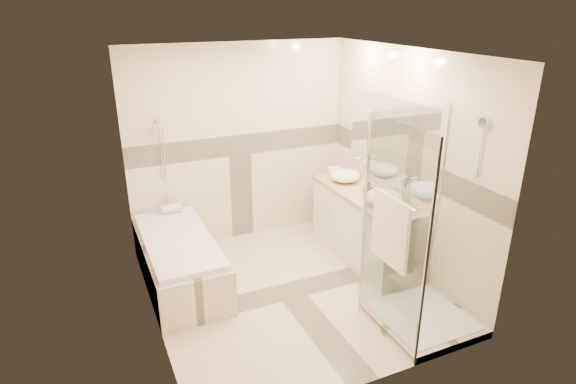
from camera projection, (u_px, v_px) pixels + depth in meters
name	position (u px, v px, depth m)	size (l,w,h in m)	color
room	(294.00, 181.00, 4.79)	(2.82, 3.02, 2.52)	beige
bathtub	(179.00, 258.00, 5.26)	(0.75, 1.70, 0.56)	beige
vanity	(364.00, 226.00, 5.75)	(0.58, 1.62, 0.85)	silver
shower_enclosure	(412.00, 277.00, 4.53)	(0.96, 0.93, 2.04)	beige
vessel_sink_near	(345.00, 176.00, 5.94)	(0.37, 0.37, 0.15)	white
vessel_sink_far	(384.00, 198.00, 5.25)	(0.41, 0.41, 0.17)	white
faucet_near	(361.00, 166.00, 5.98)	(0.12, 0.03, 0.30)	silver
faucet_far	(400.00, 188.00, 5.30)	(0.11, 0.03, 0.27)	silver
amenity_bottle_a	(368.00, 188.00, 5.51)	(0.07, 0.07, 0.16)	black
amenity_bottle_b	(369.00, 189.00, 5.49)	(0.13, 0.13, 0.16)	black
folded_towels	(337.00, 173.00, 6.12)	(0.17, 0.28, 0.09)	white
rolled_towel	(171.00, 208.00, 5.77)	(0.11, 0.11, 0.23)	white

